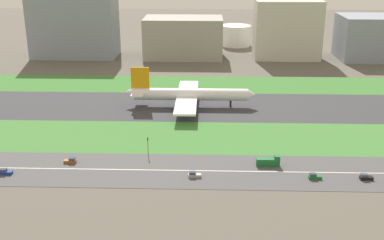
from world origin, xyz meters
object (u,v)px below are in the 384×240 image
(car_1, at_px, (71,161))
(hangar_building, at_px, (183,38))
(airliner, at_px, (188,94))
(cargo_warehouse, at_px, (380,37))
(car_3, at_px, (5,172))
(fuel_tank_west, at_px, (235,35))
(car_5, at_px, (314,177))
(car_0, at_px, (366,177))
(office_tower, at_px, (287,29))
(traffic_light, at_px, (148,145))
(terminal_building, at_px, (74,23))
(truck_0, at_px, (269,162))
(car_2, at_px, (194,175))

(car_1, relative_size, hangar_building, 0.08)
(airliner, distance_m, cargo_warehouse, 174.01)
(car_3, height_order, fuel_tank_west, fuel_tank_west)
(airliner, distance_m, hangar_building, 114.53)
(car_5, distance_m, cargo_warehouse, 210.28)
(car_3, bearing_deg, airliner, -127.82)
(car_0, distance_m, cargo_warehouse, 203.90)
(car_0, bearing_deg, office_tower, -90.44)
(airliner, xyz_separation_m, hangar_building, (-7.69, 114.00, 7.92))
(car_0, bearing_deg, hangar_building, -69.53)
(car_0, bearing_deg, traffic_light, -13.22)
(terminal_building, bearing_deg, airliner, -53.11)
(car_3, distance_m, office_tower, 230.47)
(terminal_building, xyz_separation_m, cargo_warehouse, (216.74, 0.00, -9.33))
(traffic_light, bearing_deg, terminal_building, 112.74)
(office_tower, height_order, cargo_warehouse, office_tower)
(truck_0, xyz_separation_m, hangar_building, (-39.83, 182.00, 12.48))
(airliner, distance_m, fuel_tank_west, 162.16)
(car_0, relative_size, fuel_tank_west, 0.18)
(car_0, xyz_separation_m, hangar_building, (-71.67, 192.00, 13.23))
(traffic_light, relative_size, office_tower, 0.16)
(cargo_warehouse, bearing_deg, car_1, -133.29)
(traffic_light, bearing_deg, cargo_warehouse, 50.43)
(terminal_building, xyz_separation_m, office_tower, (151.03, 0.00, -4.07))
(car_2, height_order, cargo_warehouse, cargo_warehouse)
(truck_0, relative_size, traffic_light, 1.17)
(car_5, xyz_separation_m, traffic_light, (-59.21, 17.99, 3.37))
(car_1, xyz_separation_m, cargo_warehouse, (171.43, 182.00, 14.10))
(truck_0, xyz_separation_m, car_3, (-92.70, -10.00, -0.75))
(car_5, distance_m, car_2, 41.20)
(airliner, bearing_deg, traffic_light, -101.88)
(car_2, bearing_deg, airliner, -86.05)
(car_2, height_order, hangar_building, hangar_building)
(office_tower, distance_m, cargo_warehouse, 65.92)
(terminal_building, bearing_deg, car_0, -52.08)
(car_2, relative_size, cargo_warehouse, 0.08)
(car_3, relative_size, car_2, 1.00)
(car_2, bearing_deg, traffic_light, -44.97)
(traffic_light, xyz_separation_m, cargo_warehouse, (143.79, 174.01, 10.73))
(truck_0, bearing_deg, office_tower, 79.63)
(terminal_building, height_order, hangar_building, terminal_building)
(car_0, relative_size, traffic_light, 0.61)
(car_1, distance_m, car_2, 46.73)
(airliner, distance_m, car_0, 101.02)
(car_2, relative_size, terminal_building, 0.07)
(airliner, bearing_deg, car_1, -120.63)
(car_0, xyz_separation_m, cargo_warehouse, (67.18, 192.00, 14.10))
(terminal_building, relative_size, office_tower, 1.31)
(car_1, distance_m, car_0, 104.72)
(cargo_warehouse, bearing_deg, car_2, -123.23)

